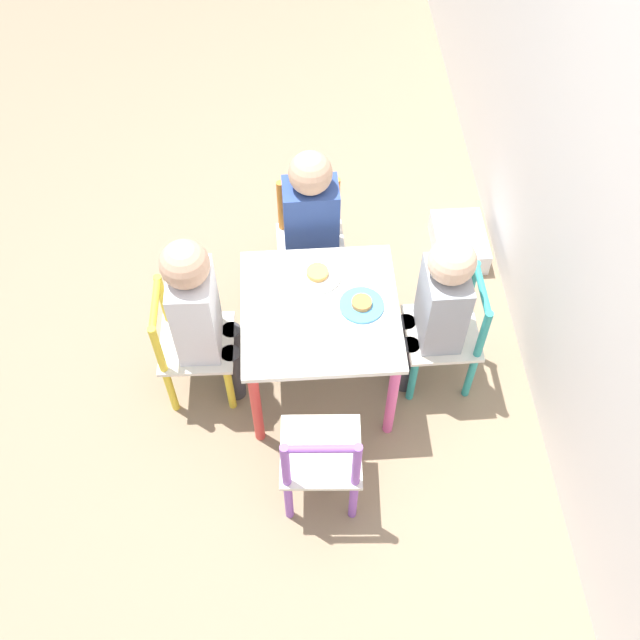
% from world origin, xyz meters
% --- Properties ---
extents(ground_plane, '(6.00, 6.00, 0.00)m').
position_xyz_m(ground_plane, '(0.00, 0.00, 0.00)').
color(ground_plane, '#8C755B').
extents(kids_table, '(0.53, 0.53, 0.45)m').
position_xyz_m(kids_table, '(0.00, 0.00, 0.38)').
color(kids_table, silver).
rests_on(kids_table, ground_plane).
extents(chair_orange, '(0.26, 0.26, 0.51)m').
position_xyz_m(chair_orange, '(-0.46, -0.01, 0.25)').
color(chair_orange, silver).
rests_on(chair_orange, ground_plane).
extents(chair_teal, '(0.26, 0.26, 0.51)m').
position_xyz_m(chair_teal, '(-0.00, 0.46, 0.25)').
color(chair_teal, silver).
rests_on(chair_teal, ground_plane).
extents(chair_yellow, '(0.27, 0.27, 0.51)m').
position_xyz_m(chair_yellow, '(-0.01, -0.46, 0.25)').
color(chair_yellow, silver).
rests_on(chair_yellow, ground_plane).
extents(chair_purple, '(0.27, 0.27, 0.51)m').
position_xyz_m(chair_purple, '(0.46, -0.03, 0.25)').
color(chair_purple, silver).
rests_on(chair_purple, ground_plane).
extents(child_left, '(0.21, 0.20, 0.75)m').
position_xyz_m(child_left, '(-0.40, -0.01, 0.44)').
color(child_left, '#4C608E').
rests_on(child_left, ground_plane).
extents(child_back, '(0.20, 0.21, 0.74)m').
position_xyz_m(child_back, '(-0.00, 0.40, 0.44)').
color(child_back, '#38383D').
rests_on(child_back, ground_plane).
extents(child_front, '(0.20, 0.22, 0.78)m').
position_xyz_m(child_front, '(-0.01, -0.40, 0.46)').
color(child_front, '#38383D').
rests_on(child_front, ground_plane).
extents(plate_left, '(0.17, 0.17, 0.03)m').
position_xyz_m(plate_left, '(-0.14, 0.00, 0.46)').
color(plate_left, white).
rests_on(plate_left, kids_table).
extents(plate_back, '(0.15, 0.15, 0.03)m').
position_xyz_m(plate_back, '(0.00, 0.14, 0.46)').
color(plate_back, '#4C9EE0').
rests_on(plate_back, kids_table).
extents(storage_bin, '(0.29, 0.22, 0.11)m').
position_xyz_m(storage_bin, '(-0.61, 0.64, 0.05)').
color(storage_bin, silver).
rests_on(storage_bin, ground_plane).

